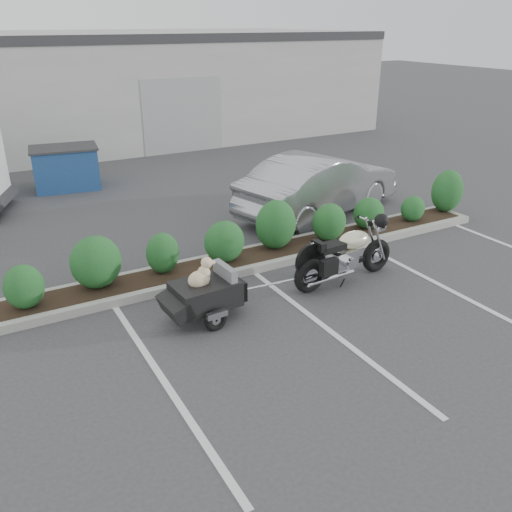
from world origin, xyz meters
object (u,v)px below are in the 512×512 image
sedan (320,184)px  dumpster (66,168)px  pet_trailer (204,293)px  motorcycle (346,256)px

sedan → dumpster: size_ratio=2.31×
dumpster → pet_trailer: bearing=-79.5°
motorcycle → pet_trailer: (-2.79, 0.02, -0.06)m
dumpster → sedan: bearing=-38.9°
motorcycle → pet_trailer: bearing=175.9°
pet_trailer → sedan: bearing=32.4°
sedan → motorcycle: bearing=136.1°
motorcycle → sedan: 3.83m
motorcycle → sedan: sedan is taller
pet_trailer → sedan: 5.69m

